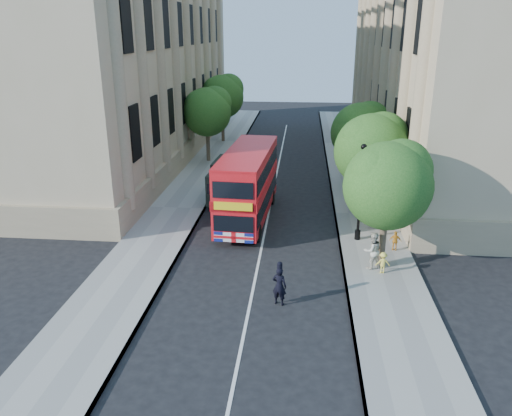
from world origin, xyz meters
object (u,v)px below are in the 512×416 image
(double_decker_bus, at_px, (248,183))
(box_van, at_px, (228,182))
(lamp_post, at_px, (360,196))
(police_constable, at_px, (279,286))
(woman_pedestrian, at_px, (372,251))

(double_decker_bus, relative_size, box_van, 1.92)
(lamp_post, relative_size, double_decker_bus, 0.57)
(police_constable, distance_m, woman_pedestrian, 5.39)
(woman_pedestrian, bearing_deg, police_constable, 17.44)
(lamp_post, distance_m, police_constable, 8.02)
(lamp_post, xyz_separation_m, police_constable, (-3.81, -6.85, -1.68))
(box_van, xyz_separation_m, woman_pedestrian, (8.13, -9.28, -0.28))
(double_decker_bus, height_order, police_constable, double_decker_bus)
(double_decker_bus, bearing_deg, woman_pedestrian, -39.84)
(double_decker_bus, height_order, woman_pedestrian, double_decker_bus)
(box_van, distance_m, police_constable, 13.37)
(box_van, distance_m, woman_pedestrian, 12.34)
(lamp_post, relative_size, box_van, 1.10)
(lamp_post, distance_m, double_decker_bus, 6.70)
(lamp_post, distance_m, woman_pedestrian, 3.72)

